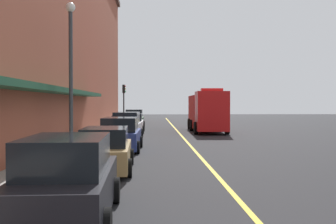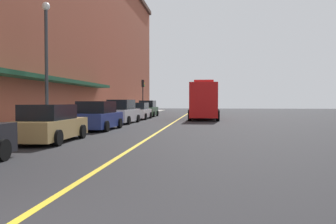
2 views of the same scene
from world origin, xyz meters
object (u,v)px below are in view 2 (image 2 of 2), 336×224
parking_meter_2 (104,110)px  street_lamp_left (46,52)px  parked_car_3 (122,112)px  parking_meter_3 (118,109)px  parked_car_1 (50,124)px  fire_truck (205,101)px  parked_car_5 (148,109)px  parked_car_2 (98,117)px  parked_car_4 (139,111)px  parking_meter_1 (110,109)px  traffic_light_near (143,90)px

parking_meter_2 → street_lamp_left: (-0.60, -8.39, 3.34)m
parked_car_3 → parking_meter_3: size_ratio=3.58×
parked_car_1 → fire_truck: bearing=-19.7°
parked_car_3 → fire_truck: fire_truck is taller
parked_car_1 → parked_car_5: parked_car_5 is taller
parked_car_2 → street_lamp_left: (-2.09, -2.33, 3.59)m
parked_car_1 → parked_car_4: (-0.01, 18.94, 0.01)m
parked_car_2 → parking_meter_3: size_ratio=3.36×
parking_meter_1 → parked_car_3: bearing=-45.9°
parking_meter_1 → parked_car_5: bearing=82.6°
parked_car_3 → street_lamp_left: street_lamp_left is taller
fire_truck → parking_meter_1: bearing=-53.3°
parked_car_4 → street_lamp_left: street_lamp_left is taller
parked_car_2 → parking_meter_1: bearing=12.3°
parking_meter_3 → street_lamp_left: street_lamp_left is taller
fire_truck → parking_meter_1: fire_truck is taller
parked_car_5 → parking_meter_2: 12.39m
fire_truck → street_lamp_left: street_lamp_left is taller
parked_car_5 → fire_truck: 8.17m
fire_truck → street_lamp_left: 18.09m
parked_car_4 → fire_truck: 6.53m
parked_car_1 → parked_car_5: size_ratio=1.04×
parked_car_5 → parking_meter_2: bearing=173.8°
parked_car_5 → parked_car_1: bearing=-179.6°
parked_car_2 → parked_car_5: size_ratio=1.01×
parked_car_1 → parked_car_4: bearing=-1.6°
parked_car_1 → parking_meter_1: bearing=4.2°
parked_car_3 → traffic_light_near: size_ratio=1.11×
parking_meter_2 → street_lamp_left: bearing=-94.1°
parked_car_3 → street_lamp_left: (-2.02, -8.62, 3.53)m
parking_meter_2 → parked_car_2: bearing=-76.2°
parking_meter_3 → street_lamp_left: bearing=-92.7°
parked_car_1 → parked_car_5: bearing=-1.5°
fire_truck → street_lamp_left: bearing=-27.4°
parked_car_3 → parking_meter_3: (-1.42, 4.22, 0.19)m
parked_car_2 → traffic_light_near: bearing=5.1°
parked_car_2 → parked_car_5: (-0.11, 18.36, 0.04)m
parked_car_1 → parking_meter_2: 12.33m
parked_car_1 → traffic_light_near: bearing=1.1°
parking_meter_2 → street_lamp_left: street_lamp_left is taller
parking_meter_2 → parking_meter_3: size_ratio=1.00×
parked_car_3 → parking_meter_2: 1.45m
parked_car_4 → fire_truck: (6.42, 0.69, 0.97)m
parking_meter_2 → parked_car_4: bearing=78.0°
parked_car_4 → parked_car_5: (-0.04, 5.61, 0.09)m
parked_car_3 → parked_car_5: bearing=2.5°
parking_meter_1 → street_lamp_left: street_lamp_left is taller
parked_car_3 → parking_meter_3: 4.46m
parking_meter_1 → traffic_light_near: size_ratio=0.31×
parking_meter_1 → street_lamp_left: (-0.60, -10.08, 3.34)m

